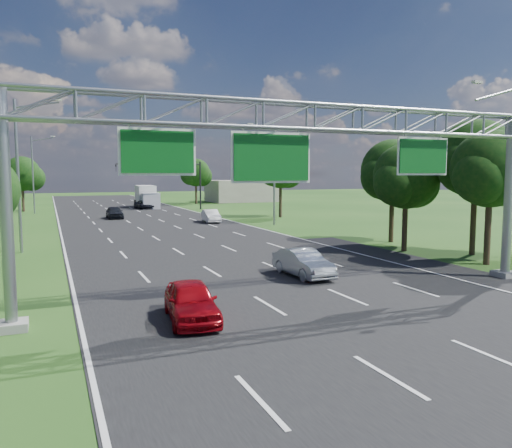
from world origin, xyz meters
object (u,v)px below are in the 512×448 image
traffic_signal (177,174)px  red_coupe (191,301)px  box_truck (146,197)px  silver_sedan (303,263)px  sign_gantry (312,132)px

traffic_signal → red_coupe: (-12.64, -54.20, -4.46)m
red_coupe → box_truck: (9.48, 61.13, 0.92)m
red_coupe → traffic_signal: bearing=83.4°
silver_sedan → box_truck: (2.18, 55.83, 0.94)m
traffic_signal → box_truck: size_ratio=1.34×
traffic_signal → box_truck: 8.39m
red_coupe → box_truck: 61.87m
red_coupe → silver_sedan: size_ratio=0.98×
sign_gantry → traffic_signal: size_ratio=1.92×
box_truck → sign_gantry: bearing=-90.8°
traffic_signal → box_truck: (-3.16, 6.93, -3.54)m
red_coupe → silver_sedan: red_coupe is taller
sign_gantry → box_truck: sign_gantry is taller
sign_gantry → silver_sedan: sign_gantry is taller
sign_gantry → red_coupe: (-5.49, -1.20, -6.18)m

